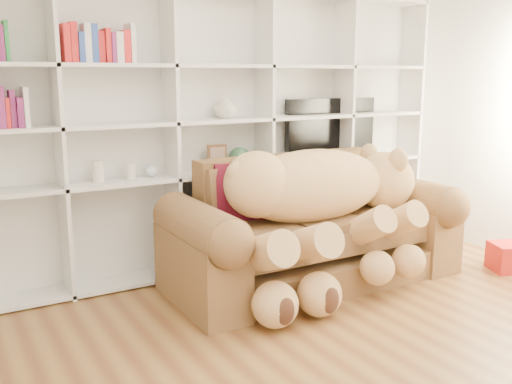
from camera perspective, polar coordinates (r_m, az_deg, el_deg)
wall_back at (r=5.05m, az=-4.69°, el=7.88°), size 5.00×0.02×2.70m
bookshelf at (r=4.83m, az=-6.57°, el=7.14°), size 4.43×0.35×2.40m
sofa at (r=4.74m, az=5.58°, el=-4.32°), size 2.41×1.04×1.01m
teddy_bear at (r=4.46m, az=6.50°, el=-0.89°), size 1.93×1.02×1.12m
throw_pillow at (r=4.50m, az=-1.14°, el=-0.20°), size 0.53×0.38×0.50m
gift_box at (r=5.47m, az=24.00°, el=-5.96°), size 0.39×0.38×0.24m
tv at (r=5.58m, az=7.46°, el=6.19°), size 1.01×0.18×0.59m
picture_frame at (r=4.90m, az=-3.93°, el=3.49°), size 0.18×0.05×0.22m
green_vase at (r=5.01m, az=-1.66°, el=3.41°), size 0.19×0.19×0.19m
figurine_tall at (r=4.56m, az=-15.50°, el=2.00°), size 0.11×0.11×0.17m
figurine_short at (r=4.63m, az=-12.43°, el=2.05°), size 0.09×0.09×0.13m
snow_globe at (r=4.69m, az=-10.47°, el=2.10°), size 0.10×0.10×0.10m
shelf_vase at (r=4.90m, az=-3.07°, el=8.60°), size 0.26×0.26×0.21m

